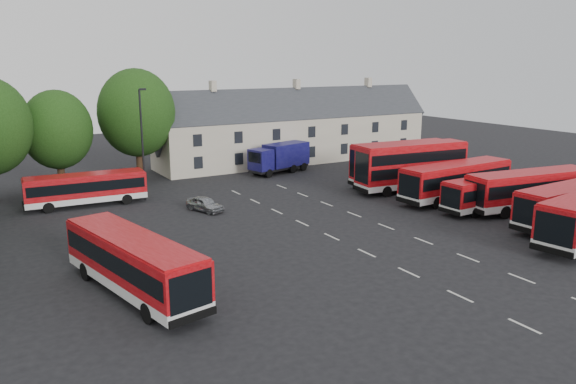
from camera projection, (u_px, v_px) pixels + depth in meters
name	position (u px, v px, depth m)	size (l,w,h in m)	color
ground	(348.00, 245.00, 38.30)	(140.00, 140.00, 0.00)	black
lane_markings	(360.00, 231.00, 41.21)	(5.15, 33.80, 0.01)	beige
terrace_houses	(296.00, 130.00, 69.51)	(35.70, 7.13, 10.06)	beige
bus_row_b	(574.00, 201.00, 42.11)	(11.61, 3.26, 3.25)	silver
bus_row_c	(531.00, 187.00, 46.54)	(12.03, 4.28, 3.33)	silver
bus_row_d	(492.00, 190.00, 46.84)	(10.04, 2.57, 2.82)	silver
bus_row_e	(456.00, 178.00, 50.08)	(11.97, 3.41, 3.34)	silver
bus_dd_south	(412.00, 164.00, 53.59)	(11.44, 3.65, 4.61)	silver
bus_dd_north	(401.00, 161.00, 55.86)	(10.84, 3.37, 4.37)	silver
bus_west	(133.00, 260.00, 29.82)	(4.83, 11.70, 3.23)	silver
bus_north	(86.00, 187.00, 48.13)	(10.02, 2.82, 2.80)	silver
box_truck	(280.00, 157.00, 62.35)	(7.78, 4.18, 3.25)	black
silver_car	(205.00, 204.00, 46.68)	(1.45, 3.60, 1.23)	#999CA0
lamppost	(143.00, 142.00, 49.33)	(0.69, 0.43, 9.93)	black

